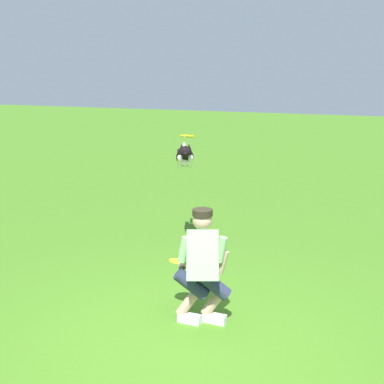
{
  "coord_description": "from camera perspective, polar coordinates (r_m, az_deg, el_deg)",
  "views": [
    {
      "loc": [
        -1.93,
        4.29,
        2.73
      ],
      "look_at": [
        0.59,
        -1.66,
        1.2
      ],
      "focal_mm": 47.64,
      "sensor_mm": 36.0,
      "label": 1
    }
  ],
  "objects": [
    {
      "name": "ground_plane",
      "position": [
        5.44,
        -1.17,
        -16.8
      ],
      "size": [
        60.0,
        60.0,
        0.0
      ],
      "primitive_type": "plane",
      "color": "#43771E"
    },
    {
      "name": "person",
      "position": [
        5.57,
        1.16,
        -8.07
      ],
      "size": [
        0.69,
        0.52,
        1.29
      ],
      "rotation": [
        0.0,
        0.0,
        -1.17
      ],
      "color": "silver",
      "rests_on": "ground_plane"
    },
    {
      "name": "dog",
      "position": [
        7.9,
        -0.8,
        3.92
      ],
      "size": [
        0.55,
        1.01,
        0.51
      ],
      "rotation": [
        0.0,
        0.0,
        2.0
      ],
      "color": "black"
    },
    {
      "name": "frisbee_flying",
      "position": [
        7.67,
        -0.51,
        6.28
      ],
      "size": [
        0.32,
        0.32,
        0.09
      ],
      "primitive_type": "cylinder",
      "rotation": [
        -0.16,
        -0.13,
        2.67
      ],
      "color": "yellow"
    },
    {
      "name": "frisbee_held",
      "position": [
        5.88,
        -1.26,
        -7.78
      ],
      "size": [
        0.34,
        0.33,
        0.11
      ],
      "primitive_type": "cylinder",
      "rotation": [
        0.21,
        -0.1,
        0.27
      ],
      "color": "yellow",
      "rests_on": "person"
    }
  ]
}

